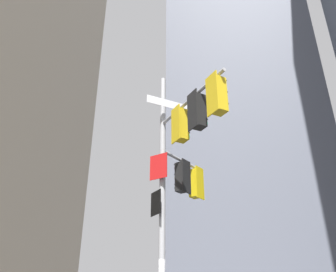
% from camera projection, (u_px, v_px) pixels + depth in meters
% --- Properties ---
extents(building_mid_block, '(14.62, 14.62, 54.36)m').
position_uv_depth(building_mid_block, '(238.00, 69.00, 42.23)').
color(building_mid_block, slate).
rests_on(building_mid_block, ground).
extents(signal_pole_assembly, '(2.64, 4.57, 8.56)m').
position_uv_depth(signal_pole_assembly, '(184.00, 159.00, 10.49)').
color(signal_pole_assembly, '#B2B2B5').
rests_on(signal_pole_assembly, ground).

